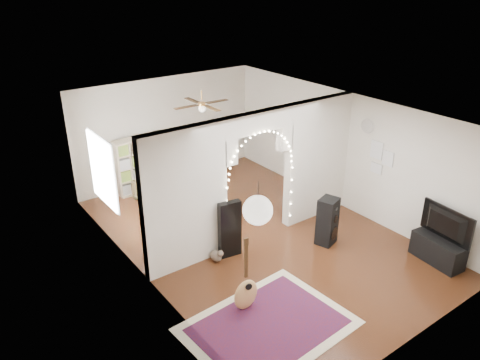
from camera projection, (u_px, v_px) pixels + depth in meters
floor at (256, 236)px, 9.82m from camera, size 7.50×7.50×0.00m
ceiling at (258, 111)px, 8.70m from camera, size 5.00×7.50×0.02m
wall_back at (167, 129)px, 12.01m from camera, size 5.00×0.02×2.70m
wall_front at (424, 266)px, 6.51m from camera, size 5.00×0.02×2.70m
wall_left at (141, 213)px, 7.91m from camera, size 0.02×7.50×2.70m
wall_right at (344, 151)px, 10.61m from camera, size 0.02×7.50×2.70m
divider_wall at (257, 174)px, 9.23m from camera, size 5.00×0.20×2.70m
fairy_lights at (262, 170)px, 9.08m from camera, size 1.64×0.04×1.60m
window at (102, 171)px, 9.19m from camera, size 0.04×1.20×1.40m
wall_clock at (368, 126)px, 9.85m from camera, size 0.03×0.31×0.31m
picture_frames at (380, 158)px, 9.80m from camera, size 0.02×0.50×0.70m
paper_lantern at (258, 210)px, 6.10m from camera, size 0.40×0.40×0.40m
ceiling_fan at (202, 104)px, 10.29m from camera, size 1.10×1.10×0.30m
area_rug at (268, 326)px, 7.35m from camera, size 2.61×2.02×0.02m
guitar_case at (230, 229)px, 8.94m from camera, size 0.46×0.21×1.16m
acoustic_guitar at (246, 283)px, 7.54m from camera, size 0.48×0.24×1.14m
tabby_cat at (216, 256)px, 8.94m from camera, size 0.25×0.44×0.29m
floor_speaker at (327, 221)px, 9.38m from camera, size 0.47×0.44×1.00m
media_console at (438, 250)px, 8.87m from camera, size 0.51×1.04×0.50m
tv at (443, 225)px, 8.64m from camera, size 0.26×1.08×0.62m
bookcase at (142, 164)px, 11.62m from camera, size 1.38×0.45×1.40m
dining_table at (195, 189)px, 10.32m from camera, size 1.27×0.91×0.76m
flower_vase at (194, 182)px, 10.25m from camera, size 0.20×0.20×0.19m
dining_chair_left at (148, 190)px, 11.27m from camera, size 0.67×0.68×0.52m
dining_chair_right at (201, 173)px, 12.24m from camera, size 0.64×0.65×0.48m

